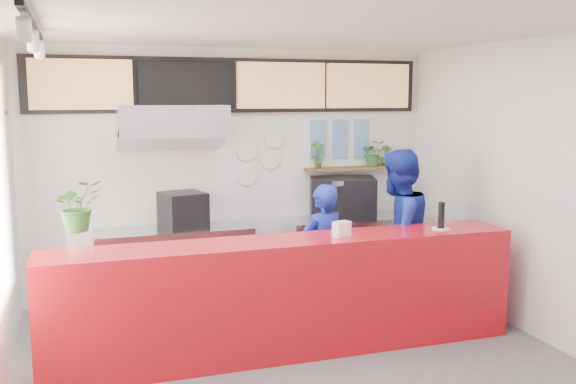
{
  "coord_description": "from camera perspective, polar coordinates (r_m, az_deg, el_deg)",
  "views": [
    {
      "loc": [
        -1.84,
        -5.15,
        2.42
      ],
      "look_at": [
        0.1,
        0.7,
        1.5
      ],
      "focal_mm": 40.0,
      "sensor_mm": 36.0,
      "label": 1
    }
  ],
  "objects": [
    {
      "name": "menu_board_far_left",
      "position": [
        7.53,
        -17.9,
        9.09
      ],
      "size": [
        1.1,
        0.1,
        0.55
      ],
      "primitive_type": "cube",
      "color": "tan",
      "rests_on": "wall_back"
    },
    {
      "name": "floor",
      "position": [
        5.98,
        1.24,
        -15.39
      ],
      "size": [
        5.0,
        5.0,
        0.0
      ],
      "primitive_type": "plane",
      "color": "slate",
      "rests_on": "ground"
    },
    {
      "name": "dec_plate_d",
      "position": [
        7.98,
        -1.27,
        4.77
      ],
      "size": [
        0.24,
        0.03,
        0.24
      ],
      "primitive_type": "cylinder",
      "rotation": [
        1.57,
        0.0,
        0.0
      ],
      "color": "silver",
      "rests_on": "wall_back"
    },
    {
      "name": "herb_shelf",
      "position": [
        8.34,
        6.13,
        2.12
      ],
      "size": [
        1.4,
        0.18,
        0.04
      ],
      "primitive_type": "cube",
      "color": "brown",
      "rests_on": "wall_back"
    },
    {
      "name": "menu_board_mid_left",
      "position": [
        7.63,
        -9.04,
        9.37
      ],
      "size": [
        1.1,
        0.1,
        0.55
      ],
      "primitive_type": "cube",
      "color": "black",
      "rests_on": "wall_back"
    },
    {
      "name": "herb_a",
      "position": [
        8.12,
        2.68,
        3.35
      ],
      "size": [
        0.19,
        0.13,
        0.34
      ],
      "primitive_type": "imported",
      "rotation": [
        0.0,
        0.0,
        -0.05
      ],
      "color": "#326A25",
      "rests_on": "herb_shelf"
    },
    {
      "name": "photo_frame_d",
      "position": [
        8.2,
        2.73,
        3.81
      ],
      "size": [
        0.2,
        0.02,
        0.25
      ],
      "primitive_type": "cube",
      "color": "#598CBF",
      "rests_on": "wall_back"
    },
    {
      "name": "herb_d",
      "position": [
        8.51,
        8.76,
        3.23
      ],
      "size": [
        0.17,
        0.16,
        0.27
      ],
      "primitive_type": "imported",
      "rotation": [
        0.0,
        0.0,
        -0.22
      ],
      "color": "#326A25",
      "rests_on": "herb_shelf"
    },
    {
      "name": "napkin_holder",
      "position": [
        6.14,
        4.79,
        -3.28
      ],
      "size": [
        0.18,
        0.15,
        0.14
      ],
      "primitive_type": "cube",
      "rotation": [
        0.0,
        0.0,
        0.33
      ],
      "color": "white",
      "rests_on": "service_counter"
    },
    {
      "name": "service_counter",
      "position": [
        6.13,
        -0.01,
        -9.25
      ],
      "size": [
        4.5,
        0.6,
        1.1
      ],
      "primitive_type": "cube",
      "color": "#B80D17",
      "rests_on": "ground"
    },
    {
      "name": "pepper_mill",
      "position": [
        6.58,
        13.47,
        -2.01
      ],
      "size": [
        0.08,
        0.08,
        0.26
      ],
      "primitive_type": "cylinder",
      "rotation": [
        0.0,
        0.0,
        -0.34
      ],
      "color": "black",
      "rests_on": "white_plate"
    },
    {
      "name": "photo_frame_f",
      "position": [
        8.43,
        6.55,
        3.89
      ],
      "size": [
        0.2,
        0.02,
        0.25
      ],
      "primitive_type": "cube",
      "color": "#598CBF",
      "rests_on": "wall_back"
    },
    {
      "name": "menu_board_mid_right",
      "position": [
        7.9,
        -0.6,
        9.45
      ],
      "size": [
        1.1,
        0.1,
        0.55
      ],
      "primitive_type": "cube",
      "color": "tan",
      "rests_on": "wall_back"
    },
    {
      "name": "staff_center",
      "position": [
        6.82,
        3.07,
        -5.62
      ],
      "size": [
        0.63,
        0.5,
        1.52
      ],
      "primitive_type": "imported",
      "rotation": [
        0.0,
        0.0,
        3.42
      ],
      "color": "navy",
      "rests_on": "ground"
    },
    {
      "name": "photo_frame_e",
      "position": [
        8.31,
        4.67,
        3.85
      ],
      "size": [
        0.2,
        0.02,
        0.25
      ],
      "primitive_type": "cube",
      "color": "#598CBF",
      "rests_on": "wall_back"
    },
    {
      "name": "menu_board_far_right",
      "position": [
        8.33,
        7.12,
        9.33
      ],
      "size": [
        1.1,
        0.1,
        0.55
      ],
      "primitive_type": "cube",
      "color": "tan",
      "rests_on": "wall_back"
    },
    {
      "name": "basil_vase",
      "position": [
        5.53,
        -18.2,
        -1.16
      ],
      "size": [
        0.48,
        0.46,
        0.43
      ],
      "primitive_type": "imported",
      "rotation": [
        0.0,
        0.0,
        0.4
      ],
      "color": "#326A25",
      "rests_on": "glass_vase"
    },
    {
      "name": "white_plate",
      "position": [
        6.61,
        13.43,
        -3.21
      ],
      "size": [
        0.18,
        0.18,
        0.01
      ],
      "primitive_type": "cylinder",
      "rotation": [
        0.0,
        0.0,
        0.01
      ],
      "color": "white",
      "rests_on": "service_counter"
    },
    {
      "name": "wall_right",
      "position": [
        6.79,
        21.58,
        0.11
      ],
      "size": [
        0.0,
        5.0,
        5.0
      ],
      "primitive_type": "plane",
      "rotation": [
        1.57,
        0.0,
        -1.57
      ],
      "color": "white",
      "rests_on": "ground"
    },
    {
      "name": "right_bench",
      "position": [
        8.31,
        5.95,
        -5.26
      ],
      "size": [
        1.8,
        0.6,
        0.9
      ],
      "primitive_type": "cube",
      "color": "#B2B5BA",
      "rests_on": "ground"
    },
    {
      "name": "glass_vase",
      "position": [
        5.59,
        -18.05,
        -4.36
      ],
      "size": [
        0.2,
        0.2,
        0.23
      ],
      "primitive_type": "cylinder",
      "rotation": [
        0.0,
        0.0,
        -0.06
      ],
      "color": "white",
      "rests_on": "service_counter"
    },
    {
      "name": "herb_c",
      "position": [
        8.42,
        7.59,
        3.44
      ],
      "size": [
        0.36,
        0.34,
        0.33
      ],
      "primitive_type": "imported",
      "rotation": [
        0.0,
        0.0,
        -0.29
      ],
      "color": "#326A25",
      "rests_on": "herb_shelf"
    },
    {
      "name": "track_rail",
      "position": [
        5.18,
        -21.8,
        13.66
      ],
      "size": [
        0.05,
        2.4,
        0.04
      ],
      "primitive_type": "cube",
      "color": "black",
      "rests_on": "ceiling"
    },
    {
      "name": "dec_plate_c",
      "position": [
        7.93,
        -3.68,
        1.46
      ],
      "size": [
        0.24,
        0.03,
        0.24
      ],
      "primitive_type": "cylinder",
      "rotation": [
        1.57,
        0.0,
        0.0
      ],
      "color": "silver",
      "rests_on": "wall_back"
    },
    {
      "name": "ceiling",
      "position": [
        5.49,
        1.35,
        14.55
      ],
      "size": [
        5.0,
        5.0,
        0.0
      ],
      "primitive_type": "plane",
      "rotation": [
        3.14,
        0.0,
        0.0
      ],
      "color": "silver"
    },
    {
      "name": "photo_frame_a",
      "position": [
        8.18,
        2.74,
        5.55
      ],
      "size": [
        0.2,
        0.02,
        0.25
      ],
      "primitive_type": "cube",
      "color": "#598CBF",
      "rests_on": "wall_back"
    },
    {
      "name": "hood_lip",
      "position": [
        7.38,
        -10.26,
        4.72
      ],
      "size": [
        1.2,
        0.69,
        0.31
      ],
      "primitive_type": "cube",
      "rotation": [
        -0.35,
        0.0,
        0.0
      ],
      "color": "#B2B5BA",
      "rests_on": "ceiling"
    },
    {
      "name": "panini_oven",
      "position": [
        7.55,
        -9.31,
        -1.61
      ],
      "size": [
        0.57,
        0.57,
        0.42
      ],
      "primitive_type": "cube",
      "rotation": [
        0.0,
        0.0,
        0.25
      ],
      "color": "black",
      "rests_on": "prep_bench"
    },
    {
      "name": "staff_right",
      "position": [
        7.07,
        9.63,
        -3.77
      ],
      "size": [
        1.13,
        1.04,
        1.86
      ],
      "primitive_type": "imported",
      "rotation": [
        0.0,
        0.0,
        3.62
      ],
      "color": "navy",
      "rests_on": "ground"
    },
    {
      "name": "extraction_hood",
      "position": [
        7.37,
        -10.3,
        6.27
      ],
      "size": [
        1.2,
        0.7,
        0.35
      ],
      "primitive_type": "cube",
      "color": "#B2B5BA",
      "rests_on": "ceiling"
    },
    {
      "name": "espresso_tray",
      "position": [
        8.06,
        4.86,
        1.05
      ],
      "size": [
        0.72,
        0.62,
        0.06
      ],
      "primitive_type": "cube",
      "rotation": [
        0.0,
        0.0,
        0.39
      ],
      "color": "#BABDC2",
      "rests_on": "espresso_machine"
    },
    {
      "name": "photo_frame_b",
      "position": [
        8.29,
        4.69,
        5.57
      ],
      "size": [
        0.2,
        0.02,
        0.25
      ],
      "primitive_type": "cube",
      "color": "#598CBF",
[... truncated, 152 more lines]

